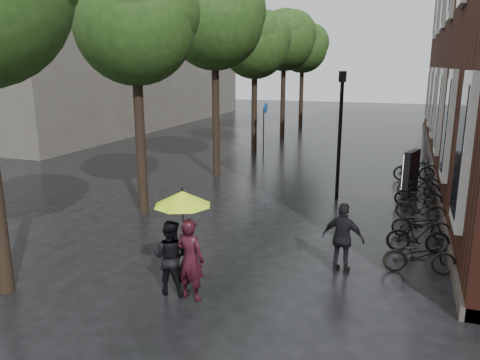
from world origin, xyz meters
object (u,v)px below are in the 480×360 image
at_px(parked_bicycles, 418,197).
at_px(pedestrian_walking, 343,238).
at_px(person_burgundy, 190,259).
at_px(ad_lightbox, 411,173).
at_px(lamp_post, 340,123).
at_px(person_black, 170,257).

bearing_deg(parked_bicycles, pedestrian_walking, -106.72).
height_order(person_burgundy, parked_bicycles, person_burgundy).
distance_m(ad_lightbox, lamp_post, 3.57).
xyz_separation_m(pedestrian_walking, lamp_post, (-1.06, 6.47, 1.99)).
bearing_deg(pedestrian_walking, person_black, 43.28).
xyz_separation_m(pedestrian_walking, parked_bicycles, (1.81, 6.02, -0.41)).
height_order(pedestrian_walking, ad_lightbox, ad_lightbox).
height_order(person_black, ad_lightbox, ad_lightbox).
distance_m(person_black, lamp_post, 9.32).
relative_size(person_burgundy, lamp_post, 0.38).
bearing_deg(lamp_post, person_burgundy, -101.56).
relative_size(person_black, parked_bicycles, 0.14).
height_order(person_burgundy, pedestrian_walking, person_burgundy).
bearing_deg(lamp_post, pedestrian_walking, -80.69).
distance_m(person_burgundy, parked_bicycles, 9.67).
height_order(person_burgundy, person_black, person_burgundy).
distance_m(person_burgundy, lamp_post, 9.29).
bearing_deg(ad_lightbox, person_burgundy, -94.51).
distance_m(person_burgundy, ad_lightbox, 11.28).
relative_size(parked_bicycles, lamp_post, 2.55).
bearing_deg(pedestrian_walking, person_burgundy, 49.20).
distance_m(pedestrian_walking, ad_lightbox, 8.10).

